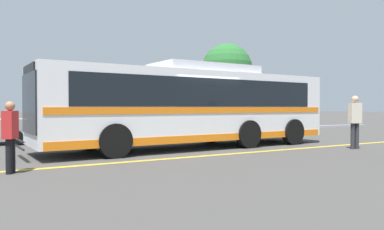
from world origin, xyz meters
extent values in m
plane|color=#423F3D|center=(0.00, 0.00, 0.00)|extent=(220.00, 220.00, 0.00)
cube|color=gold|center=(0.04, -2.02, 0.00)|extent=(30.91, 0.20, 0.01)
cube|color=#99999E|center=(0.04, 6.86, 0.07)|extent=(38.91, 0.36, 0.15)
cube|color=white|center=(0.04, 0.18, 1.51)|extent=(10.99, 2.88, 2.38)
cube|color=black|center=(0.04, 0.18, 1.96)|extent=(9.46, 2.86, 0.95)
cube|color=orange|center=(0.04, 0.18, 1.37)|extent=(10.77, 2.91, 0.20)
cube|color=orange|center=(0.04, 0.18, 0.44)|extent=(10.77, 2.90, 0.24)
cube|color=black|center=(-5.43, -0.02, 1.58)|extent=(0.12, 2.19, 1.71)
cube|color=black|center=(-5.43, -0.02, 2.55)|extent=(0.10, 1.74, 0.24)
cube|color=silver|center=(0.59, 0.20, 2.86)|extent=(3.89, 2.13, 0.31)
cube|color=black|center=(-5.71, -0.03, 0.55)|extent=(0.11, 1.87, 0.04)
cube|color=black|center=(-5.71, -0.03, 0.35)|extent=(0.11, 1.87, 0.04)
cylinder|color=black|center=(-3.30, -1.14, 0.50)|extent=(1.01, 0.32, 1.00)
cylinder|color=black|center=(-3.38, 1.25, 0.50)|extent=(1.01, 0.32, 1.00)
cylinder|color=black|center=(1.72, -0.96, 0.50)|extent=(1.01, 0.32, 1.00)
cylinder|color=black|center=(1.63, 1.43, 0.50)|extent=(1.01, 0.32, 1.00)
cylinder|color=black|center=(4.01, -0.88, 0.50)|extent=(1.01, 0.32, 1.00)
cylinder|color=black|center=(3.92, 1.51, 0.50)|extent=(1.01, 0.32, 1.00)
cube|color=#9E9EA3|center=(-4.06, 5.05, 0.65)|extent=(4.37, 1.79, 0.70)
cube|color=black|center=(-3.95, 5.05, 1.21)|extent=(1.85, 1.54, 0.41)
cylinder|color=black|center=(-5.42, 4.25, 0.30)|extent=(0.60, 0.21, 0.60)
cylinder|color=black|center=(-5.40, 5.89, 0.30)|extent=(0.60, 0.21, 0.60)
cylinder|color=black|center=(-2.73, 4.21, 0.30)|extent=(0.60, 0.21, 0.60)
cylinder|color=black|center=(-2.70, 5.85, 0.30)|extent=(0.60, 0.21, 0.60)
cube|color=#335B33|center=(2.32, 5.36, 0.57)|extent=(4.46, 2.00, 0.54)
cube|color=black|center=(2.21, 5.37, 1.13)|extent=(1.91, 1.67, 0.58)
cylinder|color=black|center=(3.72, 6.16, 0.30)|extent=(0.61, 0.23, 0.60)
cylinder|color=black|center=(3.64, 4.45, 0.30)|extent=(0.61, 0.23, 0.60)
cylinder|color=black|center=(1.00, 6.28, 0.30)|extent=(0.61, 0.23, 0.60)
cylinder|color=black|center=(0.92, 4.57, 0.30)|extent=(0.61, 0.23, 0.60)
cube|color=#335B33|center=(7.34, 5.36, 0.60)|extent=(4.37, 1.78, 0.61)
cube|color=black|center=(7.45, 5.36, 1.12)|extent=(1.84, 1.56, 0.43)
cylinder|color=black|center=(5.99, 4.52, 0.30)|extent=(0.60, 0.20, 0.60)
cylinder|color=black|center=(5.99, 6.20, 0.30)|extent=(0.60, 0.20, 0.60)
cylinder|color=black|center=(8.70, 4.53, 0.30)|extent=(0.60, 0.20, 0.60)
cylinder|color=black|center=(8.69, 6.20, 0.30)|extent=(0.60, 0.20, 0.60)
cylinder|color=#2D2D33|center=(4.82, -3.12, 0.45)|extent=(0.14, 0.14, 0.90)
cylinder|color=#2D2D33|center=(4.66, -3.07, 0.45)|extent=(0.14, 0.14, 0.90)
cube|color=beige|center=(4.74, -3.09, 1.26)|extent=(0.46, 0.33, 0.72)
sphere|color=tan|center=(4.74, -3.09, 1.74)|extent=(0.25, 0.25, 0.25)
cylinder|color=black|center=(-6.13, -2.43, 0.39)|extent=(0.14, 0.14, 0.77)
cylinder|color=black|center=(-6.06, -2.28, 0.39)|extent=(0.14, 0.14, 0.77)
cube|color=red|center=(-6.10, -2.36, 1.08)|extent=(0.38, 0.47, 0.61)
sphere|color=#9E704C|center=(-6.10, -2.36, 1.49)|extent=(0.21, 0.21, 0.21)
cylinder|color=#513823|center=(8.24, 9.41, 1.39)|extent=(0.28, 0.28, 2.79)
sphere|color=#28662D|center=(8.24, 9.41, 4.08)|extent=(3.46, 3.46, 3.46)
camera|label=1|loc=(-6.81, -11.47, 1.46)|focal=35.00mm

